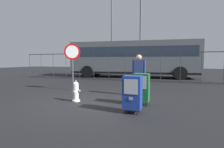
{
  "coord_description": "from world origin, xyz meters",
  "views": [
    {
      "loc": [
        2.62,
        -5.44,
        1.43
      ],
      "look_at": [
        0.3,
        1.2,
        0.9
      ],
      "focal_mm": 28.49,
      "sensor_mm": 36.0,
      "label": 1
    }
  ],
  "objects_px": {
    "newspaper_box_primary": "(132,92)",
    "newspaper_box_secondary": "(141,88)",
    "pedestrian": "(139,73)",
    "fire_hydrant": "(76,91)",
    "street_light_near_right": "(112,26)",
    "stop_sign": "(72,57)",
    "street_light_near_left": "(141,20)",
    "bus_near": "(133,57)"
  },
  "relations": [
    {
      "from": "newspaper_box_primary",
      "to": "newspaper_box_secondary",
      "type": "distance_m",
      "value": 0.94
    },
    {
      "from": "newspaper_box_primary",
      "to": "pedestrian",
      "type": "height_order",
      "value": "pedestrian"
    },
    {
      "from": "fire_hydrant",
      "to": "newspaper_box_primary",
      "type": "xyz_separation_m",
      "value": [
        2.18,
        -0.71,
        0.22
      ]
    },
    {
      "from": "pedestrian",
      "to": "street_light_near_right",
      "type": "bearing_deg",
      "value": 114.86
    },
    {
      "from": "stop_sign",
      "to": "pedestrian",
      "type": "height_order",
      "value": "stop_sign"
    },
    {
      "from": "fire_hydrant",
      "to": "street_light_near_right",
      "type": "xyz_separation_m",
      "value": [
        -2.84,
        11.92,
        4.58
      ]
    },
    {
      "from": "newspaper_box_primary",
      "to": "pedestrian",
      "type": "bearing_deg",
      "value": 96.65
    },
    {
      "from": "fire_hydrant",
      "to": "street_light_near_right",
      "type": "bearing_deg",
      "value": 103.42
    },
    {
      "from": "fire_hydrant",
      "to": "street_light_near_left",
      "type": "height_order",
      "value": "street_light_near_left"
    },
    {
      "from": "fire_hydrant",
      "to": "newspaper_box_primary",
      "type": "relative_size",
      "value": 0.73
    },
    {
      "from": "street_light_near_left",
      "to": "street_light_near_right",
      "type": "bearing_deg",
      "value": 142.67
    },
    {
      "from": "bus_near",
      "to": "newspaper_box_secondary",
      "type": "bearing_deg",
      "value": -81.27
    },
    {
      "from": "newspaper_box_primary",
      "to": "stop_sign",
      "type": "height_order",
      "value": "stop_sign"
    },
    {
      "from": "newspaper_box_primary",
      "to": "pedestrian",
      "type": "distance_m",
      "value": 2.42
    },
    {
      "from": "bus_near",
      "to": "pedestrian",
      "type": "bearing_deg",
      "value": -81.27
    },
    {
      "from": "newspaper_box_primary",
      "to": "stop_sign",
      "type": "bearing_deg",
      "value": 142.87
    },
    {
      "from": "newspaper_box_secondary",
      "to": "pedestrian",
      "type": "height_order",
      "value": "pedestrian"
    },
    {
      "from": "fire_hydrant",
      "to": "newspaper_box_secondary",
      "type": "bearing_deg",
      "value": 5.92
    },
    {
      "from": "street_light_near_left",
      "to": "newspaper_box_secondary",
      "type": "bearing_deg",
      "value": -79.4
    },
    {
      "from": "newspaper_box_secondary",
      "to": "street_light_near_left",
      "type": "height_order",
      "value": "street_light_near_left"
    },
    {
      "from": "newspaper_box_secondary",
      "to": "bus_near",
      "type": "distance_m",
      "value": 9.71
    },
    {
      "from": "street_light_near_left",
      "to": "fire_hydrant",
      "type": "bearing_deg",
      "value": -93.49
    },
    {
      "from": "stop_sign",
      "to": "pedestrian",
      "type": "xyz_separation_m",
      "value": [
        3.23,
        -0.29,
        -0.65
      ]
    },
    {
      "from": "newspaper_box_secondary",
      "to": "pedestrian",
      "type": "relative_size",
      "value": 0.61
    },
    {
      "from": "newspaper_box_primary",
      "to": "newspaper_box_secondary",
      "type": "relative_size",
      "value": 1.0
    },
    {
      "from": "fire_hydrant",
      "to": "bus_near",
      "type": "bearing_deg",
      "value": 90.53
    },
    {
      "from": "newspaper_box_primary",
      "to": "street_light_near_right",
      "type": "xyz_separation_m",
      "value": [
        -5.03,
        12.62,
        4.36
      ]
    },
    {
      "from": "street_light_near_right",
      "to": "pedestrian",
      "type": "bearing_deg",
      "value": -65.14
    },
    {
      "from": "newspaper_box_secondary",
      "to": "street_light_near_left",
      "type": "bearing_deg",
      "value": 100.6
    },
    {
      "from": "bus_near",
      "to": "street_light_near_left",
      "type": "bearing_deg",
      "value": -27.55
    },
    {
      "from": "newspaper_box_primary",
      "to": "street_light_near_left",
      "type": "relative_size",
      "value": 0.12
    },
    {
      "from": "fire_hydrant",
      "to": "street_light_near_left",
      "type": "xyz_separation_m",
      "value": [
        0.57,
        9.32,
        4.41
      ]
    },
    {
      "from": "fire_hydrant",
      "to": "newspaper_box_primary",
      "type": "distance_m",
      "value": 2.3
    },
    {
      "from": "pedestrian",
      "to": "street_light_near_right",
      "type": "height_order",
      "value": "street_light_near_right"
    },
    {
      "from": "pedestrian",
      "to": "street_light_near_left",
      "type": "relative_size",
      "value": 0.2
    },
    {
      "from": "newspaper_box_primary",
      "to": "street_light_near_right",
      "type": "distance_m",
      "value": 14.27
    },
    {
      "from": "newspaper_box_primary",
      "to": "street_light_near_left",
      "type": "bearing_deg",
      "value": 99.15
    },
    {
      "from": "fire_hydrant",
      "to": "street_light_near_right",
      "type": "height_order",
      "value": "street_light_near_right"
    },
    {
      "from": "stop_sign",
      "to": "bus_near",
      "type": "xyz_separation_m",
      "value": [
        1.24,
        7.63,
        0.11
      ]
    },
    {
      "from": "newspaper_box_secondary",
      "to": "stop_sign",
      "type": "height_order",
      "value": "stop_sign"
    },
    {
      "from": "fire_hydrant",
      "to": "street_light_near_left",
      "type": "relative_size",
      "value": 0.09
    },
    {
      "from": "newspaper_box_secondary",
      "to": "street_light_near_right",
      "type": "xyz_separation_m",
      "value": [
        -5.11,
        11.68,
        4.36
      ]
    }
  ]
}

